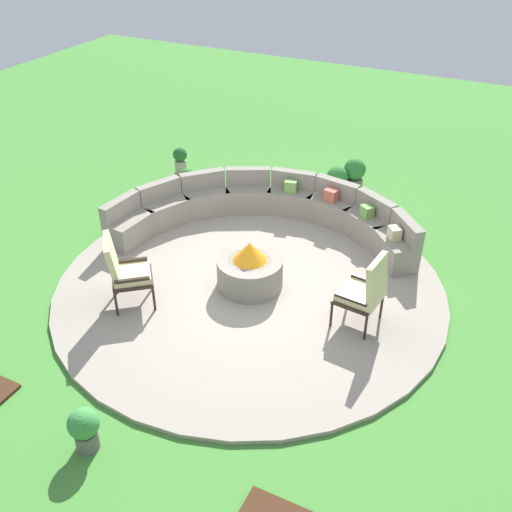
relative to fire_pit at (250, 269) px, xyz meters
The scene contains 11 objects.
ground_plane 0.34m from the fire_pit, ahead, with size 24.00×24.00×0.00m, color #478C38.
patio_circle 0.31m from the fire_pit, ahead, with size 5.69×5.69×0.06m, color #9E9384.
fire_pit is the anchor object (origin of this frame).
curved_stone_bench 1.71m from the fire_pit, 107.36° to the left, with size 4.71×2.76×0.74m.
lounge_chair_front_left 1.77m from the fire_pit, 139.86° to the right, with size 0.77×0.79×1.09m.
lounge_chair_front_right 1.77m from the fire_pit, ahead, with size 0.61×0.62×1.07m.
potted_plant_0 4.22m from the fire_pit, 136.30° to the left, with size 0.28×0.28×0.54m.
potted_plant_1 3.63m from the fire_pit, 84.04° to the left, with size 0.41×0.41×0.70m.
potted_plant_2 3.32m from the fire_pit, 137.46° to the left, with size 0.29×0.29×0.49m.
potted_plant_3 3.33m from the fire_pit, 94.36° to the right, with size 0.34×0.34×0.54m.
potted_plant_4 3.36m from the fire_pit, 87.78° to the left, with size 0.40×0.40×0.59m.
Camera 1 is at (3.19, -6.23, 5.17)m, focal length 41.26 mm.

